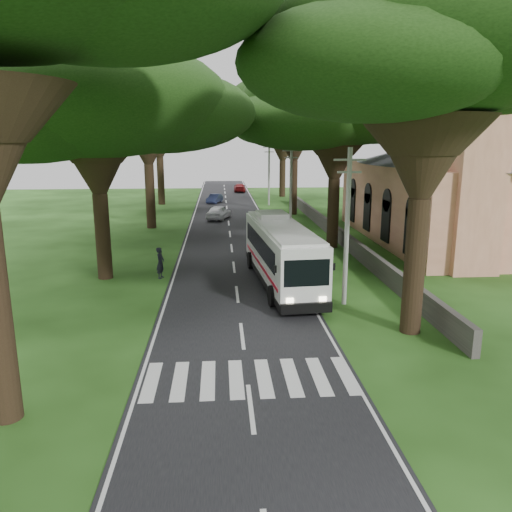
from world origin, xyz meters
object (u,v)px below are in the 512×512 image
Objects in this scene: coach_bus at (281,252)px; pole_far at (269,173)px; distant_car_a at (219,212)px; church at (448,183)px; pedestrian at (160,263)px; distant_car_c at (240,188)px; pole_mid at (291,187)px; pole_near at (347,225)px; distant_car_b at (215,199)px.

pole_far is at bearing 80.93° from coach_bus.
church is at bearing 162.78° from distant_car_a.
coach_bus reaches higher than pedestrian.
distant_car_a is at bearing 84.76° from distant_car_c.
pole_far is 1.78× the size of distant_car_c.
pole_mid is 0.65× the size of coach_bus.
pole_mid is 11.31m from distant_car_a.
pole_mid and pole_far have the same top height.
pole_far is at bearing 90.00° from pole_near.
distant_car_a is 1.22× the size of distant_car_b.
pole_near is at bearing 120.30° from distant_car_a.
church reaches higher than distant_car_c.
pedestrian reaches higher than distant_car_b.
pole_near is at bearing -105.00° from pedestrian.
pole_far is at bearing 90.00° from pole_mid.
pole_far is at bearing -102.12° from distant_car_a.
distant_car_a reaches higher than distant_car_b.
church is 27.41m from pole_far.
church is at bearing 51.50° from pole_near.
church reaches higher than pedestrian.
church is 3.00× the size of pole_mid.
pole_near is at bearing -128.50° from church.
pole_mid is 2.21× the size of distant_car_b.
pole_mid is 1.00× the size of pole_far.
pedestrian is (-10.08, -14.28, -3.21)m from pole_mid.
church is at bearing -63.18° from pole_far.
church is 23.30m from distant_car_a.
church is 5.33× the size of distant_car_c.
coach_bus reaches higher than distant_car_a.
distant_car_b is at bearing -70.13° from distant_car_a.
coach_bus is at bearing 91.83° from distant_car_c.
distant_car_a is (-6.48, -11.38, -3.40)m from pole_far.
distant_car_b is 15.02m from distant_car_c.
coach_bus is at bearing -65.56° from distant_car_b.
pole_far is 35.87m from pedestrian.
pole_near reaches higher than distant_car_a.
pedestrian is at bearing -125.22° from pole_mid.
pole_mid is 20.00m from pole_far.
pedestrian is at bearing -106.38° from pole_far.
pole_far is 2.21× the size of distant_car_b.
distant_car_c is at bearing 93.08° from pole_near.
pedestrian is (-7.00, -51.39, 0.28)m from distant_car_c.
coach_bus is at bearing -100.07° from pole_mid.
church is 12.39× the size of pedestrian.
pole_far is 17.73m from distant_car_c.
distant_car_c is at bearing -79.27° from distant_car_a.
distant_car_c is (3.40, 28.48, -0.10)m from distant_car_a.
pole_near is 43.35m from distant_car_b.
coach_bus is 3.38× the size of distant_car_b.
pole_near is 29.54m from distant_car_a.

